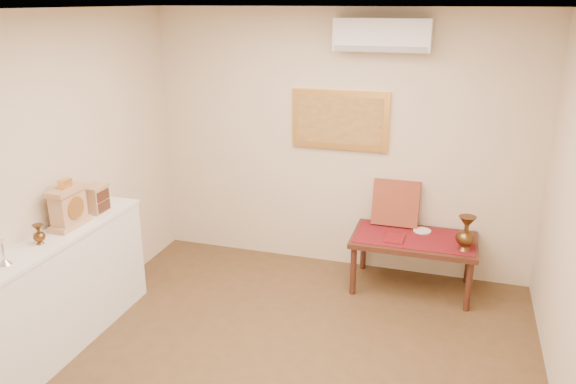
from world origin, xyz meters
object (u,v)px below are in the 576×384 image
at_px(display_ledge, 58,294).
at_px(low_table, 414,244).
at_px(brass_urn_tall, 466,230).
at_px(wooden_chest, 96,199).
at_px(mantel_clock, 68,207).

bearing_deg(display_ledge, low_table, 35.10).
relative_size(display_ledge, low_table, 1.68).
bearing_deg(brass_urn_tall, low_table, 160.89).
bearing_deg(wooden_chest, display_ledge, -89.81).
bearing_deg(wooden_chest, mantel_clock, -90.40).
bearing_deg(wooden_chest, low_table, 25.16).
bearing_deg(low_table, wooden_chest, -154.84).
xyz_separation_m(brass_urn_tall, low_table, (-0.47, 0.16, -0.27)).
bearing_deg(mantel_clock, display_ledge, -89.00).
height_order(brass_urn_tall, low_table, brass_urn_tall).
distance_m(display_ledge, wooden_chest, 0.87).
height_order(brass_urn_tall, wooden_chest, wooden_chest).
relative_size(display_ledge, wooden_chest, 8.28).
xyz_separation_m(display_ledge, wooden_chest, (-0.00, 0.62, 0.61)).
relative_size(mantel_clock, wooden_chest, 1.68).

